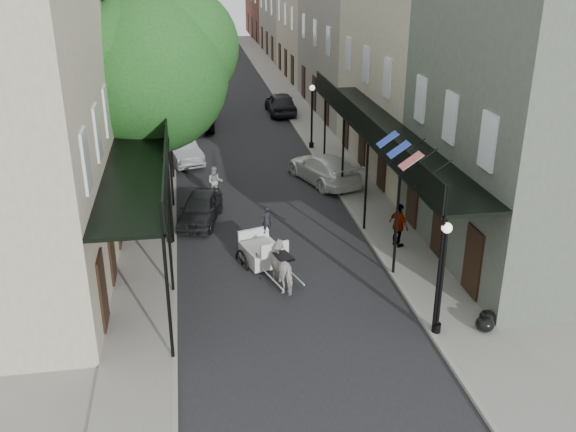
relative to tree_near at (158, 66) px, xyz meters
name	(u,v)px	position (x,y,z in m)	size (l,w,h in m)	color
ground	(296,313)	(4.20, -10.18, -6.49)	(140.00, 140.00, 0.00)	gray
road	(240,143)	(4.20, 9.82, -6.48)	(8.00, 90.00, 0.01)	black
sidewalk_left	(157,146)	(-0.80, 9.82, -6.43)	(2.20, 90.00, 0.12)	gray
sidewalk_right	(319,138)	(9.20, 9.82, -6.43)	(2.20, 90.00, 0.12)	gray
building_row_left	(103,37)	(-4.40, 19.82, -1.24)	(5.00, 80.00, 10.50)	#C0B599
building_row_right	(340,32)	(12.80, 19.82, -1.24)	(5.00, 80.00, 10.50)	gray
gallery_left	(146,142)	(-0.59, -3.20, -2.44)	(2.20, 18.05, 4.88)	black
gallery_right	(380,132)	(8.99, -3.20, -2.44)	(2.20, 18.05, 4.88)	black
tree_near	(158,66)	(0.00, 0.00, 0.00)	(7.31, 6.80, 9.63)	#382619
tree_far	(164,38)	(-0.05, 14.00, -0.65)	(6.45, 6.00, 8.61)	#382619
lamppost_right_near	(442,277)	(8.30, -12.18, -4.44)	(0.32, 0.32, 3.71)	black
lamppost_left	(167,198)	(0.10, -4.18, -4.44)	(0.32, 0.32, 3.71)	black
lamppost_right_far	(312,116)	(8.30, 7.82, -4.44)	(0.32, 0.32, 3.71)	black
horse	(285,267)	(4.13, -8.32, -5.74)	(0.81, 1.78, 1.50)	beige
carriage	(258,236)	(3.45, -6.08, -5.51)	(1.96, 2.48, 2.52)	black
pedestrian_walking	(215,182)	(2.20, 0.87, -5.72)	(0.75, 0.58, 1.54)	#9E9F96
pedestrian_sidewalk_left	(142,133)	(-1.60, 9.86, -5.62)	(0.96, 0.55, 1.49)	gray
pedestrian_sidewalk_right	(399,225)	(9.06, -6.05, -5.47)	(1.06, 0.44, 1.80)	gray
car_left_near	(200,208)	(1.39, -2.05, -5.84)	(1.52, 3.79, 1.29)	black
car_left_mid	(180,149)	(0.60, 6.71, -5.76)	(1.54, 4.41, 1.45)	gray
car_left_far	(195,116)	(1.60, 13.82, -5.70)	(2.60, 5.64, 1.57)	black
car_right_near	(324,168)	(7.80, 2.10, -5.75)	(2.05, 5.05, 1.47)	white
car_right_far	(281,103)	(7.80, 16.67, -5.70)	(1.86, 4.63, 1.58)	black
trash_bags	(486,321)	(9.91, -12.20, -6.14)	(0.85, 1.00, 0.50)	black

